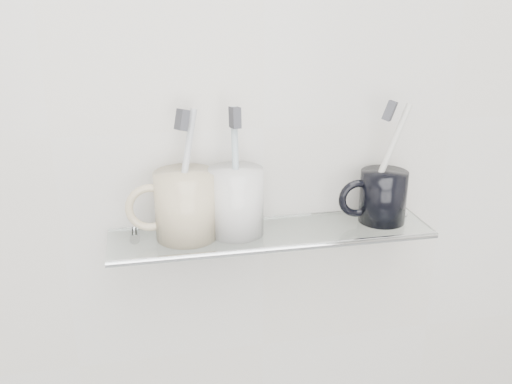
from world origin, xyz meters
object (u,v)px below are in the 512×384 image
object	(u,v)px
mug_left	(186,205)
mug_right	(383,196)
mug_center	(236,201)
shelf_glass	(272,233)

from	to	relation	value
mug_left	mug_right	world-z (taller)	mug_left
mug_center	mug_right	world-z (taller)	mug_center
shelf_glass	mug_right	size ratio (longest dim) A/B	5.95
mug_right	mug_center	bearing A→B (deg)	169.51
shelf_glass	mug_right	distance (m)	0.19
shelf_glass	mug_left	distance (m)	0.14
mug_center	mug_right	xyz separation A→B (m)	(0.24, 0.00, -0.01)
mug_center	mug_right	size ratio (longest dim) A/B	1.23
shelf_glass	mug_center	xyz separation A→B (m)	(-0.05, 0.00, 0.06)
shelf_glass	mug_center	bearing A→B (deg)	174.80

